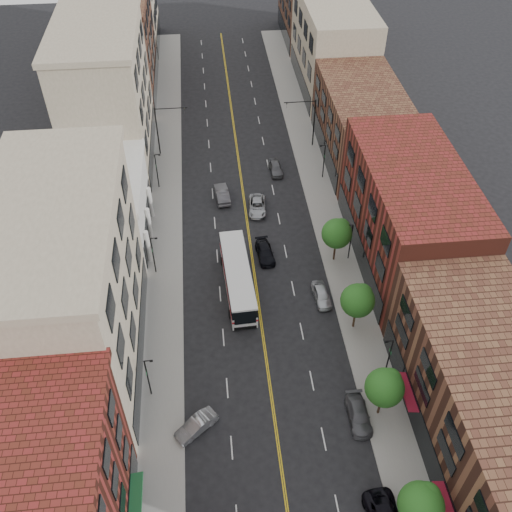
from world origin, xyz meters
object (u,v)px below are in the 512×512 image
object	(u,v)px
city_bus	(238,277)
car_lane_behind	(222,194)
car_parked_mid	(359,415)
car_angle_b	(196,426)
car_parked_far	(322,295)
car_lane_c	(276,168)
car_lane_b	(257,206)
car_lane_a	(265,252)

from	to	relation	value
city_bus	car_lane_behind	world-z (taller)	city_bus
city_bus	car_parked_mid	bearing A→B (deg)	-63.88
car_parked_mid	car_angle_b	bearing A→B (deg)	178.33
car_angle_b	car_parked_far	size ratio (longest dim) A/B	1.01
car_parked_mid	car_lane_c	xyz separation A→B (m)	(-2.56, 38.37, 0.04)
car_lane_c	car_angle_b	bearing A→B (deg)	-110.63
car_parked_far	car_lane_c	bearing A→B (deg)	90.17
car_parked_mid	car_lane_c	distance (m)	38.46
city_bus	car_angle_b	world-z (taller)	city_bus
city_bus	car_lane_behind	bearing A→B (deg)	90.03
city_bus	car_angle_b	distance (m)	17.40
city_bus	car_lane_c	world-z (taller)	city_bus
car_parked_mid	car_lane_b	size ratio (longest dim) A/B	0.95
city_bus	car_parked_far	xyz separation A→B (m)	(8.77, -2.53, -1.13)
car_angle_b	car_lane_a	bearing A→B (deg)	121.51
car_parked_far	car_lane_c	xyz separation A→B (m)	(-1.93, 23.88, 0.01)
car_parked_mid	car_lane_b	xyz separation A→B (m)	(-5.90, 30.37, 0.01)
car_lane_b	car_lane_c	world-z (taller)	car_lane_c
car_angle_b	car_lane_c	bearing A→B (deg)	125.84
car_angle_b	car_lane_b	bearing A→B (deg)	127.35
car_angle_b	car_lane_c	xyz separation A→B (m)	(11.77, 38.00, 0.02)
car_parked_far	car_lane_behind	xyz separation A→B (m)	(-9.56, 18.70, 0.09)
car_angle_b	car_parked_far	world-z (taller)	car_parked_far
car_lane_behind	car_lane_b	size ratio (longest dim) A/B	0.99
car_lane_a	car_parked_mid	bearing A→B (deg)	-80.39
car_lane_b	car_lane_c	bearing A→B (deg)	72.42
car_parked_mid	car_lane_b	world-z (taller)	car_lane_b
car_lane_a	car_lane_c	world-z (taller)	car_lane_c
car_parked_far	car_lane_a	distance (m)	8.95
car_parked_mid	car_lane_behind	bearing A→B (deg)	106.91
car_angle_b	car_lane_behind	xyz separation A→B (m)	(4.13, 32.81, 0.11)
car_lane_a	car_angle_b	bearing A→B (deg)	-117.11
car_lane_behind	car_lane_c	size ratio (longest dim) A/B	1.16
car_parked_mid	car_lane_behind	size ratio (longest dim) A/B	0.96
car_parked_mid	car_lane_behind	xyz separation A→B (m)	(-10.20, 33.19, 0.12)
car_lane_behind	car_parked_mid	bearing A→B (deg)	101.81
car_angle_b	car_lane_a	size ratio (longest dim) A/B	0.91
car_parked_far	car_lane_a	world-z (taller)	car_parked_far
car_lane_behind	car_lane_c	xyz separation A→B (m)	(7.64, 5.18, -0.08)
car_parked_mid	car_lane_c	world-z (taller)	car_lane_c
car_lane_c	car_lane_b	bearing A→B (deg)	-116.09
city_bus	car_lane_a	size ratio (longest dim) A/B	2.78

